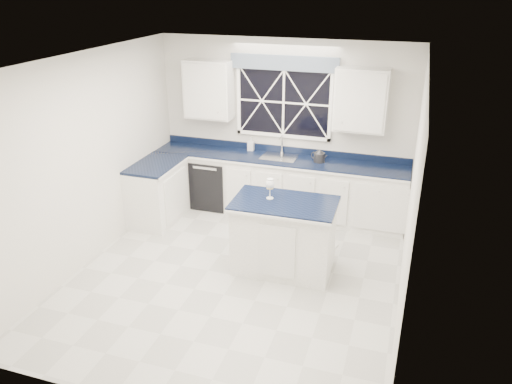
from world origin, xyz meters
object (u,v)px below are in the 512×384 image
(soap_bottle, at_px, (251,144))
(faucet, at_px, (282,144))
(kettle, at_px, (319,156))
(dishwasher, at_px, (214,181))
(wine_glass, at_px, (270,185))
(island, at_px, (284,236))

(soap_bottle, bearing_deg, faucet, -2.82)
(faucet, xyz_separation_m, soap_bottle, (-0.52, 0.03, -0.05))
(kettle, distance_m, soap_bottle, 1.17)
(kettle, bearing_deg, faucet, -174.65)
(dishwasher, xyz_separation_m, kettle, (1.73, 0.02, 0.62))
(kettle, relative_size, soap_bottle, 1.23)
(dishwasher, xyz_separation_m, faucet, (1.10, 0.19, 0.69))
(wine_glass, relative_size, soap_bottle, 1.21)
(wine_glass, bearing_deg, island, -11.90)
(dishwasher, height_order, faucet, faucet)
(kettle, xyz_separation_m, soap_bottle, (-1.15, 0.20, 0.02))
(faucet, relative_size, island, 0.23)
(island, xyz_separation_m, kettle, (0.11, 1.62, 0.55))
(kettle, height_order, wine_glass, wine_glass)
(faucet, bearing_deg, kettle, -15.08)
(island, bearing_deg, faucet, 105.15)
(faucet, xyz_separation_m, kettle, (0.63, -0.17, -0.07))
(kettle, relative_size, wine_glass, 1.02)
(kettle, bearing_deg, soap_bottle, -169.23)
(wine_glass, bearing_deg, soap_bottle, 115.30)
(dishwasher, relative_size, wine_glass, 3.10)
(faucet, distance_m, soap_bottle, 0.52)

